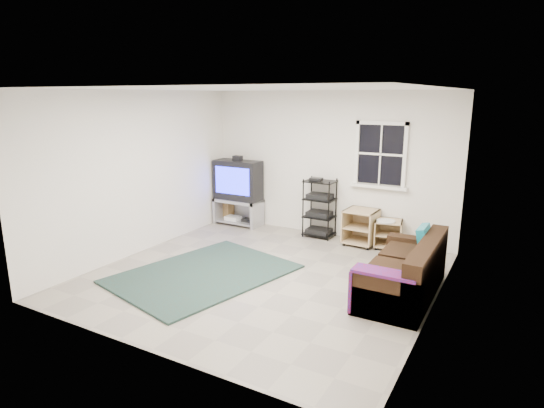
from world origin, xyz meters
The scene contains 8 objects.
room centered at (0.95, 2.27, 1.48)m, with size 4.60×4.62×4.60m.
tv_unit centered at (-1.78, 2.04, 0.76)m, with size 0.94×0.47×1.38m.
av_rack centered at (-0.06, 2.09, 0.47)m, with size 0.54×0.39×1.07m.
side_table_left centered at (0.75, 2.05, 0.33)m, with size 0.54×0.54×0.61m.
side_table_right centered at (1.21, 2.08, 0.28)m, with size 0.51×0.51×0.50m.
sofa centered at (1.91, 0.31, 0.29)m, with size 0.80×1.80×0.82m.
shag_rug centered at (-0.77, -0.42, 0.01)m, with size 1.77×2.44×0.03m, color #321F16.
paper_bag centered at (-2.16, 2.16, 0.20)m, with size 0.28×0.18×0.40m, color olive.
Camera 1 is at (3.09, -5.27, 2.52)m, focal length 30.00 mm.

